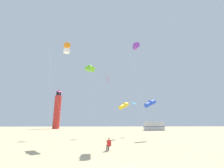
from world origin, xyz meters
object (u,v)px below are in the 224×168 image
(kite_diamond_rainbow, at_px, (60,93))
(lighthouse_distant, at_px, (57,110))
(kite_tube_violet, at_px, (136,46))
(kite_box_orange, at_px, (67,48))
(kite_diamond_scarlet, at_px, (107,79))
(kite_tube_lime, at_px, (90,68))
(kite_flyer_standing, at_px, (109,144))
(kite_diamond_cyan, at_px, (134,104))
(rv_van_silver, at_px, (154,126))
(kite_tube_gold, at_px, (124,105))
(kite_tube_blue, at_px, (150,103))

(kite_diamond_rainbow, height_order, lighthouse_distant, lighthouse_distant)
(kite_tube_violet, relative_size, kite_box_orange, 1.16)
(kite_tube_violet, distance_m, kite_box_orange, 9.02)
(kite_box_orange, bearing_deg, kite_diamond_scarlet, 70.59)
(kite_box_orange, height_order, kite_diamond_scarlet, kite_diamond_scarlet)
(kite_tube_lime, bearing_deg, kite_box_orange, -132.71)
(kite_flyer_standing, bearing_deg, kite_diamond_scarlet, -108.37)
(kite_flyer_standing, bearing_deg, kite_box_orange, -34.55)
(kite_diamond_scarlet, height_order, lighthouse_distant, lighthouse_distant)
(kite_diamond_cyan, relative_size, rv_van_silver, 0.97)
(kite_tube_violet, relative_size, kite_tube_lime, 1.32)
(kite_diamond_rainbow, distance_m, lighthouse_distant, 43.20)
(kite_diamond_rainbow, distance_m, kite_diamond_scarlet, 9.76)
(kite_flyer_standing, height_order, kite_tube_gold, kite_tube_gold)
(kite_diamond_scarlet, distance_m, lighthouse_distant, 42.86)
(kite_flyer_standing, relative_size, kite_tube_gold, 0.19)
(kite_diamond_cyan, distance_m, kite_tube_gold, 4.62)
(kite_flyer_standing, relative_size, kite_tube_lime, 0.12)
(kite_tube_violet, bearing_deg, kite_diamond_rainbow, 148.67)
(rv_van_silver, bearing_deg, lighthouse_distant, 153.25)
(kite_tube_blue, bearing_deg, kite_flyer_standing, -126.95)
(kite_tube_violet, distance_m, kite_tube_gold, 10.37)
(kite_tube_lime, relative_size, kite_tube_blue, 1.63)
(kite_box_orange, distance_m, rv_van_silver, 41.88)
(kite_tube_lime, bearing_deg, kite_flyer_standing, -58.24)
(kite_tube_lime, bearing_deg, kite_diamond_rainbow, 129.67)
(kite_flyer_standing, xyz_separation_m, kite_diamond_scarlet, (-0.10, 14.94, 10.41))
(kite_diamond_cyan, bearing_deg, kite_tube_gold, -122.25)
(kite_flyer_standing, relative_size, kite_tube_violet, 0.09)
(kite_diamond_scarlet, bearing_deg, kite_tube_lime, -102.20)
(lighthouse_distant, relative_size, rv_van_silver, 2.55)
(kite_tube_violet, height_order, rv_van_silver, kite_tube_violet)
(kite_tube_violet, height_order, kite_diamond_scarlet, kite_tube_violet)
(rv_van_silver, bearing_deg, kite_tube_violet, -113.86)
(kite_diamond_cyan, height_order, kite_tube_blue, kite_diamond_cyan)
(rv_van_silver, bearing_deg, kite_tube_blue, -111.80)
(kite_flyer_standing, xyz_separation_m, kite_tube_blue, (6.65, 8.84, 4.84))
(kite_tube_lime, bearing_deg, kite_tube_violet, -2.94)
(kite_diamond_rainbow, relative_size, kite_tube_blue, 1.28)
(kite_flyer_standing, height_order, rv_van_silver, rv_van_silver)
(kite_tube_gold, bearing_deg, kite_tube_lime, -126.46)
(kite_tube_lime, xyz_separation_m, lighthouse_distant, (-18.78, 48.09, -1.50))
(kite_tube_lime, relative_size, lighthouse_distant, 0.60)
(kite_diamond_rainbow, distance_m, kite_tube_gold, 11.17)
(kite_diamond_cyan, relative_size, kite_tube_blue, 1.04)
(kite_diamond_cyan, distance_m, rv_van_silver, 24.52)
(kite_tube_violet, bearing_deg, kite_tube_gold, 96.94)
(kite_diamond_cyan, height_order, kite_diamond_scarlet, kite_diamond_scarlet)
(rv_van_silver, bearing_deg, kite_diamond_scarlet, -129.81)
(kite_flyer_standing, distance_m, kite_tube_violet, 13.00)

